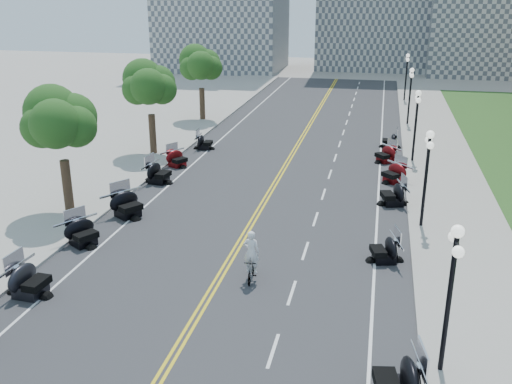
# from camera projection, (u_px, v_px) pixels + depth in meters

# --- Properties ---
(ground) EXTENTS (160.00, 160.00, 0.00)m
(ground) POSITION_uv_depth(u_px,v_px,m) (239.00, 245.00, 27.25)
(ground) COLOR gray
(road) EXTENTS (16.00, 90.00, 0.01)m
(road) POSITION_uv_depth(u_px,v_px,m) (277.00, 180.00, 36.45)
(road) COLOR #333335
(road) RESTS_ON ground
(centerline_yellow_a) EXTENTS (0.12, 90.00, 0.00)m
(centerline_yellow_a) POSITION_uv_depth(u_px,v_px,m) (275.00, 180.00, 36.48)
(centerline_yellow_a) COLOR yellow
(centerline_yellow_a) RESTS_ON road
(centerline_yellow_b) EXTENTS (0.12, 90.00, 0.00)m
(centerline_yellow_b) POSITION_uv_depth(u_px,v_px,m) (279.00, 180.00, 36.43)
(centerline_yellow_b) COLOR yellow
(centerline_yellow_b) RESTS_ON road
(edge_line_north) EXTENTS (0.12, 90.00, 0.00)m
(edge_line_north) POSITION_uv_depth(u_px,v_px,m) (379.00, 187.00, 35.15)
(edge_line_north) COLOR white
(edge_line_north) RESTS_ON road
(edge_line_south) EXTENTS (0.12, 90.00, 0.00)m
(edge_line_south) POSITION_uv_depth(u_px,v_px,m) (182.00, 174.00, 37.75)
(edge_line_south) COLOR white
(edge_line_south) RESTS_ON road
(lane_dash_4) EXTENTS (0.12, 2.00, 0.00)m
(lane_dash_4) POSITION_uv_depth(u_px,v_px,m) (273.00, 350.00, 19.24)
(lane_dash_4) COLOR white
(lane_dash_4) RESTS_ON road
(lane_dash_5) EXTENTS (0.12, 2.00, 0.00)m
(lane_dash_5) POSITION_uv_depth(u_px,v_px,m) (292.00, 293.00, 22.92)
(lane_dash_5) COLOR white
(lane_dash_5) RESTS_ON road
(lane_dash_6) EXTENTS (0.12, 2.00, 0.00)m
(lane_dash_6) POSITION_uv_depth(u_px,v_px,m) (305.00, 251.00, 26.60)
(lane_dash_6) COLOR white
(lane_dash_6) RESTS_ON road
(lane_dash_7) EXTENTS (0.12, 2.00, 0.00)m
(lane_dash_7) POSITION_uv_depth(u_px,v_px,m) (316.00, 219.00, 30.28)
(lane_dash_7) COLOR white
(lane_dash_7) RESTS_ON road
(lane_dash_8) EXTENTS (0.12, 2.00, 0.00)m
(lane_dash_8) POSITION_uv_depth(u_px,v_px,m) (324.00, 194.00, 33.96)
(lane_dash_8) COLOR white
(lane_dash_8) RESTS_ON road
(lane_dash_9) EXTENTS (0.12, 2.00, 0.00)m
(lane_dash_9) POSITION_uv_depth(u_px,v_px,m) (330.00, 174.00, 37.64)
(lane_dash_9) COLOR white
(lane_dash_9) RESTS_ON road
(lane_dash_10) EXTENTS (0.12, 2.00, 0.00)m
(lane_dash_10) POSITION_uv_depth(u_px,v_px,m) (335.00, 158.00, 41.32)
(lane_dash_10) COLOR white
(lane_dash_10) RESTS_ON road
(lane_dash_11) EXTENTS (0.12, 2.00, 0.00)m
(lane_dash_11) POSITION_uv_depth(u_px,v_px,m) (340.00, 144.00, 45.00)
(lane_dash_11) COLOR white
(lane_dash_11) RESTS_ON road
(lane_dash_12) EXTENTS (0.12, 2.00, 0.00)m
(lane_dash_12) POSITION_uv_depth(u_px,v_px,m) (343.00, 132.00, 48.68)
(lane_dash_12) COLOR white
(lane_dash_12) RESTS_ON road
(lane_dash_13) EXTENTS (0.12, 2.00, 0.00)m
(lane_dash_13) POSITION_uv_depth(u_px,v_px,m) (347.00, 122.00, 52.36)
(lane_dash_13) COLOR white
(lane_dash_13) RESTS_ON road
(lane_dash_14) EXTENTS (0.12, 2.00, 0.00)m
(lane_dash_14) POSITION_uv_depth(u_px,v_px,m) (349.00, 114.00, 56.04)
(lane_dash_14) COLOR white
(lane_dash_14) RESTS_ON road
(lane_dash_15) EXTENTS (0.12, 2.00, 0.00)m
(lane_dash_15) POSITION_uv_depth(u_px,v_px,m) (352.00, 106.00, 59.72)
(lane_dash_15) COLOR white
(lane_dash_15) RESTS_ON road
(lane_dash_16) EXTENTS (0.12, 2.00, 0.00)m
(lane_dash_16) POSITION_uv_depth(u_px,v_px,m) (354.00, 99.00, 63.40)
(lane_dash_16) COLOR white
(lane_dash_16) RESTS_ON road
(lane_dash_17) EXTENTS (0.12, 2.00, 0.00)m
(lane_dash_17) POSITION_uv_depth(u_px,v_px,m) (356.00, 93.00, 67.08)
(lane_dash_17) COLOR white
(lane_dash_17) RESTS_ON road
(lane_dash_18) EXTENTS (0.12, 2.00, 0.00)m
(lane_dash_18) POSITION_uv_depth(u_px,v_px,m) (358.00, 88.00, 70.76)
(lane_dash_18) COLOR white
(lane_dash_18) RESTS_ON road
(lane_dash_19) EXTENTS (0.12, 2.00, 0.00)m
(lane_dash_19) POSITION_uv_depth(u_px,v_px,m) (359.00, 83.00, 74.44)
(lane_dash_19) COLOR white
(lane_dash_19) RESTS_ON road
(sidewalk_north) EXTENTS (5.00, 90.00, 0.15)m
(sidewalk_north) POSITION_uv_depth(u_px,v_px,m) (448.00, 191.00, 34.30)
(sidewalk_north) COLOR #9E9991
(sidewalk_north) RESTS_ON ground
(sidewalk_south) EXTENTS (5.00, 90.00, 0.15)m
(sidewalk_south) POSITION_uv_depth(u_px,v_px,m) (124.00, 169.00, 38.56)
(sidewalk_south) COLOR #9E9991
(sidewalk_south) RESTS_ON ground
(street_lamp_1) EXTENTS (0.50, 1.20, 4.90)m
(street_lamp_1) POSITION_uv_depth(u_px,v_px,m) (449.00, 301.00, 17.28)
(street_lamp_1) COLOR black
(street_lamp_1) RESTS_ON sidewalk_north
(street_lamp_2) EXTENTS (0.50, 1.20, 4.90)m
(street_lamp_2) POSITION_uv_depth(u_px,v_px,m) (426.00, 180.00, 28.32)
(street_lamp_2) COLOR black
(street_lamp_2) RESTS_ON sidewalk_north
(street_lamp_3) EXTENTS (0.50, 1.20, 4.90)m
(street_lamp_3) POSITION_uv_depth(u_px,v_px,m) (415.00, 126.00, 39.36)
(street_lamp_3) COLOR black
(street_lamp_3) RESTS_ON sidewalk_north
(street_lamp_4) EXTENTS (0.50, 1.20, 4.90)m
(street_lamp_4) POSITION_uv_depth(u_px,v_px,m) (410.00, 96.00, 50.40)
(street_lamp_4) COLOR black
(street_lamp_4) RESTS_ON sidewalk_north
(street_lamp_5) EXTENTS (0.50, 1.20, 4.90)m
(street_lamp_5) POSITION_uv_depth(u_px,v_px,m) (406.00, 77.00, 61.44)
(street_lamp_5) COLOR black
(street_lamp_5) RESTS_ON sidewalk_north
(tree_2) EXTENTS (4.80, 4.80, 9.20)m
(tree_2) POSITION_uv_depth(u_px,v_px,m) (60.00, 128.00, 29.54)
(tree_2) COLOR #235619
(tree_2) RESTS_ON sidewalk_south
(tree_3) EXTENTS (4.80, 4.80, 9.20)m
(tree_3) POSITION_uv_depth(u_px,v_px,m) (150.00, 90.00, 40.58)
(tree_3) COLOR #235619
(tree_3) RESTS_ON sidewalk_south
(tree_4) EXTENTS (4.80, 4.80, 9.20)m
(tree_4) POSITION_uv_depth(u_px,v_px,m) (201.00, 69.00, 51.62)
(tree_4) COLOR #235619
(tree_4) RESTS_ON sidewalk_south
(motorcycle_n_3) EXTENTS (2.51, 2.51, 1.51)m
(motorcycle_n_3) POSITION_uv_depth(u_px,v_px,m) (399.00, 379.00, 16.68)
(motorcycle_n_3) COLOR black
(motorcycle_n_3) RESTS_ON road
(motorcycle_n_5) EXTENTS (2.25, 2.25, 1.28)m
(motorcycle_n_5) POSITION_uv_depth(u_px,v_px,m) (385.00, 248.00, 25.37)
(motorcycle_n_5) COLOR black
(motorcycle_n_5) RESTS_ON road
(motorcycle_n_7) EXTENTS (2.48, 2.48, 1.40)m
(motorcycle_n_7) POSITION_uv_depth(u_px,v_px,m) (393.00, 193.00, 32.09)
(motorcycle_n_7) COLOR black
(motorcycle_n_7) RESTS_ON road
(motorcycle_n_8) EXTENTS (2.72, 2.72, 1.35)m
(motorcycle_n_8) POSITION_uv_depth(u_px,v_px,m) (394.00, 172.00, 35.87)
(motorcycle_n_8) COLOR #590A0C
(motorcycle_n_8) RESTS_ON road
(motorcycle_n_9) EXTENTS (2.63, 2.63, 1.31)m
(motorcycle_n_9) POSITION_uv_depth(u_px,v_px,m) (386.00, 153.00, 40.07)
(motorcycle_n_9) COLOR #590A0C
(motorcycle_n_9) RESTS_ON road
(motorcycle_n_10) EXTENTS (1.84, 1.84, 1.26)m
(motorcycle_n_10) POSITION_uv_depth(u_px,v_px,m) (390.00, 140.00, 43.83)
(motorcycle_n_10) COLOR black
(motorcycle_n_10) RESTS_ON road
(motorcycle_s_4) EXTENTS (2.21, 2.21, 1.46)m
(motorcycle_s_4) POSITION_uv_depth(u_px,v_px,m) (29.00, 279.00, 22.51)
(motorcycle_s_4) COLOR black
(motorcycle_s_4) RESTS_ON road
(motorcycle_s_5) EXTENTS (2.73, 2.73, 1.39)m
(motorcycle_s_5) POSITION_uv_depth(u_px,v_px,m) (82.00, 231.00, 27.03)
(motorcycle_s_5) COLOR black
(motorcycle_s_5) RESTS_ON road
(motorcycle_s_6) EXTENTS (3.00, 3.00, 1.51)m
(motorcycle_s_6) POSITION_uv_depth(u_px,v_px,m) (127.00, 203.00, 30.40)
(motorcycle_s_6) COLOR black
(motorcycle_s_6) RESTS_ON road
(motorcycle_s_7) EXTENTS (2.28, 2.28, 1.45)m
(motorcycle_s_7) POSITION_uv_depth(u_px,v_px,m) (158.00, 172.00, 35.75)
(motorcycle_s_7) COLOR black
(motorcycle_s_7) RESTS_ON road
(motorcycle_s_8) EXTENTS (2.48, 2.48, 1.27)m
(motorcycle_s_8) POSITION_uv_depth(u_px,v_px,m) (177.00, 158.00, 39.10)
(motorcycle_s_8) COLOR #590A0C
(motorcycle_s_8) RESTS_ON road
(motorcycle_s_9) EXTENTS (1.88, 1.88, 1.24)m
(motorcycle_s_9) POSITION_uv_depth(u_px,v_px,m) (204.00, 141.00, 43.39)
(motorcycle_s_9) COLOR black
(motorcycle_s_9) RESTS_ON road
(bicycle) EXTENTS (0.59, 1.72, 1.02)m
(bicycle) POSITION_uv_depth(u_px,v_px,m) (251.00, 269.00, 23.79)
(bicycle) COLOR #A51414
(bicycle) RESTS_ON road
(cyclist_rider) EXTENTS (0.69, 0.45, 1.89)m
(cyclist_rider) POSITION_uv_depth(u_px,v_px,m) (251.00, 237.00, 23.30)
(cyclist_rider) COLOR white
(cyclist_rider) RESTS_ON bicycle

